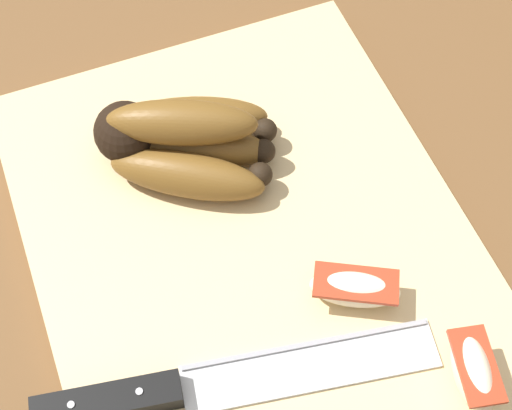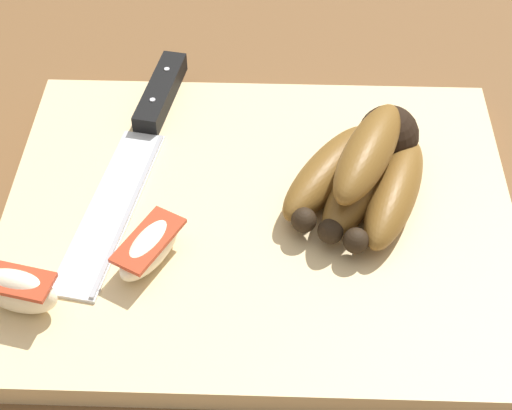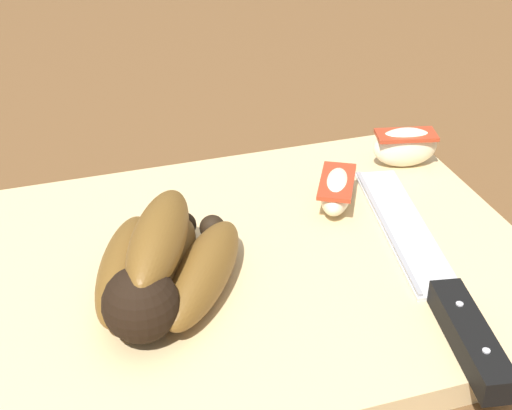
# 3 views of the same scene
# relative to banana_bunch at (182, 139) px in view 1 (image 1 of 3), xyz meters

# --- Properties ---
(ground_plane) EXTENTS (6.00, 6.00, 0.00)m
(ground_plane) POSITION_rel_banana_bunch_xyz_m (-0.08, -0.02, -0.05)
(ground_plane) COLOR brown
(cutting_board) EXTENTS (0.41, 0.33, 0.02)m
(cutting_board) POSITION_rel_banana_bunch_xyz_m (-0.09, -0.02, -0.04)
(cutting_board) COLOR #DBBC84
(cutting_board) RESTS_ON ground_plane
(banana_bunch) EXTENTS (0.14, 0.15, 0.07)m
(banana_bunch) POSITION_rel_banana_bunch_xyz_m (0.00, 0.00, 0.00)
(banana_bunch) COLOR black
(banana_bunch) RESTS_ON cutting_board
(chefs_knife) EXTENTS (0.08, 0.28, 0.02)m
(chefs_knife) POSITION_rel_banana_bunch_xyz_m (-0.18, 0.06, -0.02)
(chefs_knife) COLOR silver
(chefs_knife) RESTS_ON cutting_board
(apple_wedge_near) EXTENTS (0.05, 0.07, 0.03)m
(apple_wedge_near) POSITION_rel_banana_bunch_xyz_m (-0.16, -0.08, -0.01)
(apple_wedge_near) COLOR #F4E5C1
(apple_wedge_near) RESTS_ON cutting_board
(apple_wedge_middle) EXTENTS (0.06, 0.04, 0.04)m
(apple_wedge_middle) POSITION_rel_banana_bunch_xyz_m (-0.25, -0.12, -0.01)
(apple_wedge_middle) COLOR #F4E5C1
(apple_wedge_middle) RESTS_ON cutting_board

